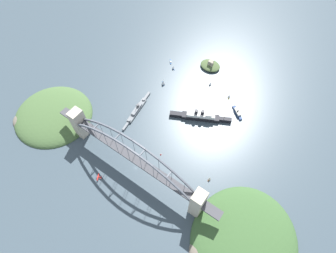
% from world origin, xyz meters
% --- Properties ---
extents(ground_plane, '(1400.00, 1400.00, 0.00)m').
position_xyz_m(ground_plane, '(0.00, 0.00, 0.00)').
color(ground_plane, '#3D4C56').
extents(harbor_arch_bridge, '(262.04, 17.81, 71.07)m').
position_xyz_m(harbor_arch_bridge, '(0.00, 0.00, 30.35)').
color(harbor_arch_bridge, '#BCB29E').
rests_on(harbor_arch_bridge, ground).
extents(headland_west_shore, '(122.90, 119.77, 28.59)m').
position_xyz_m(headland_west_shore, '(-164.02, -6.74, 0.00)').
color(headland_west_shore, '#476638').
rests_on(headland_west_shore, ground).
extents(headland_east_shore, '(126.81, 138.32, 31.43)m').
position_xyz_m(headland_east_shore, '(165.17, 0.28, 0.00)').
color(headland_east_shore, '#3D6033').
rests_on(headland_east_shore, ground).
extents(ocean_liner, '(88.96, 50.87, 19.50)m').
position_xyz_m(ocean_liner, '(29.07, 125.07, 5.69)').
color(ocean_liner, black).
rests_on(ocean_liner, ground).
extents(naval_cruiser, '(16.52, 83.09, 17.01)m').
position_xyz_m(naval_cruiser, '(-60.95, 79.17, 2.89)').
color(naval_cruiser, slate).
rests_on(naval_cruiser, ground).
extents(harbor_ferry_steamer, '(24.77, 21.11, 8.47)m').
position_xyz_m(harbor_ferry_steamer, '(72.38, 167.70, 2.64)').
color(harbor_ferry_steamer, navy).
rests_on(harbor_ferry_steamer, ground).
extents(fort_island_mid_harbor, '(36.15, 30.13, 15.60)m').
position_xyz_m(fort_island_mid_harbor, '(-15.34, 232.10, 4.13)').
color(fort_island_mid_harbor, '#4C6038').
rests_on(fort_island_mid_harbor, ground).
extents(seaplane_taxiing_near_bridge, '(8.57, 9.97, 4.90)m').
position_xyz_m(seaplane_taxiing_near_bridge, '(-31.67, -40.22, 2.03)').
color(seaplane_taxiing_near_bridge, '#B7B7B2').
rests_on(seaplane_taxiing_near_bridge, ground).
extents(small_boat_0, '(5.60, 6.02, 8.27)m').
position_xyz_m(small_boat_0, '(6.78, 194.98, 3.82)').
color(small_boat_0, silver).
rests_on(small_boat_0, ground).
extents(small_boat_1, '(5.38, 7.84, 8.82)m').
position_xyz_m(small_boat_1, '(46.08, 188.70, 4.07)').
color(small_boat_1, gold).
rests_on(small_boat_1, ground).
extents(small_boat_2, '(9.21, 8.60, 11.29)m').
position_xyz_m(small_boat_2, '(-59.95, 149.51, 5.27)').
color(small_boat_2, '#234C8C').
rests_on(small_boat_2, ground).
extents(small_boat_3, '(8.81, 10.60, 2.30)m').
position_xyz_m(small_boat_3, '(-80.62, 201.08, 0.82)').
color(small_boat_3, '#234C8C').
rests_on(small_boat_3, ground).
extents(small_boat_4, '(3.80, 6.13, 7.45)m').
position_xyz_m(small_boat_4, '(93.28, 45.26, 3.51)').
color(small_boat_4, brown).
rests_on(small_boat_4, ground).
extents(small_boat_5, '(6.61, 5.06, 7.79)m').
position_xyz_m(small_boat_5, '(-67.06, 189.70, 3.67)').
color(small_boat_5, '#234C8C').
rests_on(small_boat_5, ground).
extents(channel_marker_buoy, '(2.20, 2.20, 2.75)m').
position_xyz_m(channel_marker_buoy, '(16.74, 37.40, 1.12)').
color(channel_marker_buoy, red).
rests_on(channel_marker_buoy, ground).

